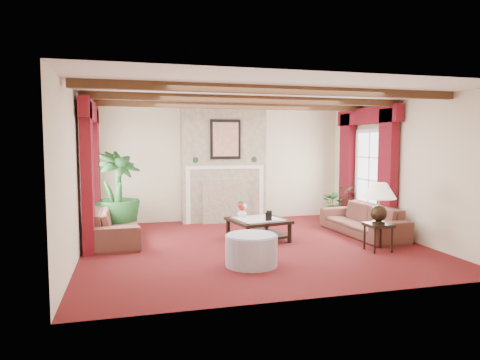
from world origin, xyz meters
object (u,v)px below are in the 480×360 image
object	(u,v)px
coffee_table	(258,230)
ottoman	(251,250)
side_table	(378,237)
potted_palm	(117,210)
sofa_right	(363,215)
sofa_left	(116,219)

from	to	relation	value
coffee_table	ottoman	distance (m)	1.72
coffee_table	side_table	xyz separation A→B (m)	(1.77, -1.32, 0.04)
potted_palm	side_table	size ratio (longest dim) A/B	4.00
sofa_right	potted_palm	size ratio (longest dim) A/B	1.10
sofa_left	coffee_table	bearing A→B (deg)	-104.92
ottoman	coffee_table	bearing A→B (deg)	69.57
sofa_left	sofa_right	world-z (taller)	sofa_left
potted_palm	coffee_table	distance (m)	2.98
sofa_left	sofa_right	bearing A→B (deg)	-99.68
sofa_left	coffee_table	distance (m)	2.73
sofa_left	potted_palm	size ratio (longest dim) A/B	1.12
ottoman	sofa_left	bearing A→B (deg)	132.10
ottoman	potted_palm	bearing A→B (deg)	124.34
potted_palm	sofa_left	bearing A→B (deg)	-90.66
sofa_left	potted_palm	distance (m)	0.72
coffee_table	sofa_left	bearing A→B (deg)	154.99
sofa_right	side_table	bearing A→B (deg)	-21.80
sofa_right	coffee_table	xyz separation A→B (m)	(-2.20, 0.08, -0.20)
potted_palm	ottoman	bearing A→B (deg)	-55.66
sofa_right	potted_palm	bearing A→B (deg)	-109.57
ottoman	sofa_right	bearing A→B (deg)	28.62
sofa_left	side_table	distance (m)	4.84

